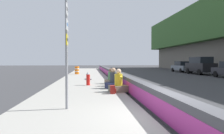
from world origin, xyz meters
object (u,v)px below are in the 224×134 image
route_sign_post (67,46)px  construction_barrel (77,70)px  seated_person_far (111,79)px  seated_person_foreground (119,84)px  seated_person_rear (113,81)px  backpack (113,90)px  fire_hydrant (88,78)px  parked_car_fourth (200,65)px  seated_person_middle (113,82)px  parked_car_midline (182,67)px

route_sign_post → construction_barrel: route_sign_post is taller
seated_person_far → construction_barrel: seated_person_far is taller
seated_person_foreground → construction_barrel: bearing=11.6°
seated_person_rear → backpack: seated_person_rear is taller
fire_hydrant → seated_person_rear: 1.69m
construction_barrel → parked_car_fourth: parked_car_fourth is taller
seated_person_rear → seated_person_middle: bearing=175.3°
parked_car_midline → backpack: bearing=147.7°
seated_person_far → route_sign_post: bearing=163.6°
fire_hydrant → seated_person_far: seated_person_far is taller
seated_person_middle → seated_person_rear: seated_person_middle is taller
seated_person_foreground → route_sign_post: bearing=148.5°
seated_person_foreground → backpack: 0.74m
seated_person_foreground → seated_person_far: bearing=0.3°
fire_hydrant → seated_person_middle: seated_person_middle is taller
construction_barrel → seated_person_foreground: bearing=-168.4°
seated_person_far → backpack: (-4.51, 0.35, -0.14)m
route_sign_post → backpack: 4.05m
backpack → construction_barrel: bearing=9.8°
route_sign_post → seated_person_foreground: route_sign_post is taller
backpack → seated_person_far: bearing=-4.4°
seated_person_middle → seated_person_far: 2.53m
route_sign_post → construction_barrel: (18.63, 0.82, -1.61)m
parked_car_midline → route_sign_post: bearing=147.8°
seated_person_far → parked_car_midline: 21.04m
route_sign_post → seated_person_foreground: size_ratio=3.00×
backpack → fire_hydrant: bearing=18.5°
construction_barrel → backpack: bearing=-170.2°
backpack → seated_person_middle: bearing=-7.5°
seated_person_middle → seated_person_rear: 1.12m
fire_hydrant → parked_car_midline: bearing=-39.9°
seated_person_foreground → seated_person_rear: size_ratio=1.14×
fire_hydrant → parked_car_midline: 22.68m
backpack → parked_car_midline: size_ratio=0.09×
seated_person_middle → seated_person_far: (2.53, -0.09, -0.04)m
seated_person_foreground → backpack: size_ratio=3.00×
seated_person_foreground → seated_person_middle: seated_person_middle is taller
fire_hydrant → seated_person_rear: seated_person_rear is taller
route_sign_post → parked_car_midline: route_sign_post is taller
route_sign_post → seated_person_middle: size_ratio=2.99×
seated_person_far → parked_car_midline: parked_car_midline is taller
seated_person_foreground → construction_barrel: 15.27m
fire_hydrant → construction_barrel: (11.90, 1.46, 0.03)m
seated_person_far → backpack: size_ratio=2.70×
seated_person_middle → construction_barrel: size_ratio=1.27×
fire_hydrant → seated_person_far: 1.79m
fire_hydrant → seated_person_rear: (-0.58, -1.58, -0.12)m
fire_hydrant → seated_person_far: (0.83, -1.58, -0.11)m
fire_hydrant → parked_car_fourth: bearing=-50.6°
parked_car_fourth → parked_car_midline: size_ratio=1.07×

